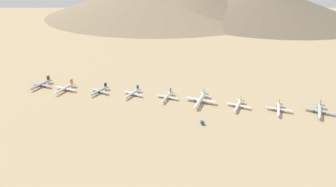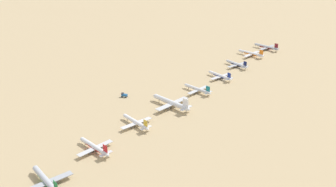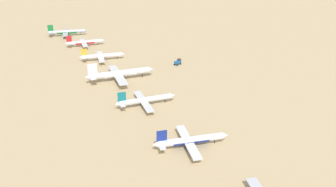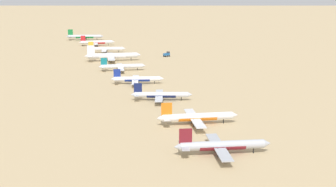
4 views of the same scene
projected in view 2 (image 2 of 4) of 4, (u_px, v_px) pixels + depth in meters
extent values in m
plane|color=tan|center=(195.00, 91.00, 332.23)|extent=(2016.37, 2016.37, 0.00)
cylinder|color=#B2B7C1|center=(266.00, 47.00, 453.62)|extent=(31.18, 5.31, 3.28)
cone|color=#B2B7C1|center=(255.00, 44.00, 464.91)|extent=(2.96, 3.38, 3.21)
cone|color=#B2B7C1|center=(278.00, 50.00, 442.44)|extent=(2.60, 3.10, 2.95)
cube|color=maroon|center=(276.00, 46.00, 443.00)|extent=(4.75, 0.61, 6.03)
cube|color=#A4A8B2|center=(276.00, 49.00, 444.04)|extent=(3.43, 10.50, 0.31)
cube|color=#A4A8B2|center=(267.00, 47.00, 452.98)|extent=(6.23, 29.53, 0.39)
cylinder|color=#4C4C54|center=(264.00, 49.00, 450.65)|extent=(3.74, 2.22, 1.98)
cylinder|color=#4C4C54|center=(269.00, 47.00, 457.17)|extent=(3.74, 2.22, 1.98)
cylinder|color=black|center=(258.00, 46.00, 462.28)|extent=(0.38, 0.38, 3.29)
cylinder|color=black|center=(267.00, 49.00, 451.55)|extent=(0.38, 0.38, 3.29)
cylinder|color=black|center=(269.00, 48.00, 454.37)|extent=(0.38, 0.38, 3.29)
cylinder|color=maroon|center=(266.00, 47.00, 453.72)|extent=(17.25, 4.40, 3.28)
cylinder|color=white|center=(251.00, 53.00, 428.39)|extent=(31.13, 4.13, 3.28)
cone|color=white|center=(239.00, 50.00, 439.27)|extent=(2.85, 3.29, 3.21)
cone|color=white|center=(263.00, 56.00, 417.63)|extent=(2.49, 3.01, 2.95)
cube|color=orange|center=(261.00, 52.00, 418.11)|extent=(4.75, 0.43, 6.04)
cube|color=silver|center=(261.00, 55.00, 419.16)|extent=(3.04, 10.42, 0.31)
cube|color=silver|center=(252.00, 54.00, 427.79)|extent=(5.11, 29.43, 0.39)
cylinder|color=#4C4C54|center=(249.00, 56.00, 425.31)|extent=(3.68, 2.08, 1.98)
cylinder|color=#4C4C54|center=(253.00, 54.00, 432.09)|extent=(3.68, 2.08, 1.98)
cylinder|color=black|center=(242.00, 53.00, 436.77)|extent=(0.38, 0.38, 3.29)
cylinder|color=black|center=(251.00, 56.00, 426.32)|extent=(0.38, 0.38, 3.29)
cylinder|color=black|center=(253.00, 55.00, 429.26)|extent=(0.38, 0.38, 3.29)
cylinder|color=orange|center=(251.00, 53.00, 428.49)|extent=(17.16, 3.75, 3.28)
cylinder|color=silver|center=(236.00, 64.00, 393.57)|extent=(27.66, 7.82, 2.91)
cone|color=silver|center=(226.00, 60.00, 404.63)|extent=(2.93, 3.25, 2.85)
cone|color=silver|center=(247.00, 68.00, 382.63)|extent=(2.58, 2.96, 2.62)
cube|color=#141E51|center=(245.00, 64.00, 383.31)|extent=(4.19, 1.02, 5.36)
cube|color=#B6BBC5|center=(245.00, 67.00, 384.20)|extent=(4.07, 9.49, 0.28)
cube|color=#B6BBC5|center=(237.00, 65.00, 392.93)|extent=(8.45, 26.32, 0.34)
cylinder|color=#4C4C54|center=(234.00, 66.00, 391.27)|extent=(3.48, 2.31, 1.76)
cylinder|color=#4C4C54|center=(240.00, 65.00, 396.32)|extent=(3.48, 2.31, 1.76)
cylinder|color=black|center=(229.00, 63.00, 401.98)|extent=(0.34, 0.34, 2.93)
cylinder|color=black|center=(236.00, 66.00, 391.76)|extent=(0.34, 0.34, 2.93)
cylinder|color=black|center=(239.00, 66.00, 393.95)|extent=(0.34, 0.34, 2.93)
cylinder|color=#141E51|center=(236.00, 64.00, 393.66)|extent=(15.45, 5.60, 2.92)
cylinder|color=white|center=(220.00, 76.00, 360.97)|extent=(27.36, 6.62, 2.87)
cone|color=white|center=(209.00, 72.00, 371.53)|extent=(2.79, 3.12, 2.82)
cone|color=white|center=(231.00, 80.00, 350.52)|extent=(2.46, 2.86, 2.59)
cube|color=navy|center=(229.00, 76.00, 351.13)|extent=(4.16, 0.84, 5.29)
cube|color=silver|center=(229.00, 79.00, 352.02)|extent=(3.65, 9.32, 0.27)
cube|color=silver|center=(221.00, 76.00, 360.36)|extent=(7.31, 25.99, 0.34)
cylinder|color=#4C4C54|center=(217.00, 78.00, 358.57)|extent=(3.39, 2.16, 1.74)
cylinder|color=#4C4C54|center=(223.00, 76.00, 363.84)|extent=(3.39, 2.16, 1.74)
cylinder|color=black|center=(212.00, 74.00, 369.03)|extent=(0.33, 0.33, 2.89)
cylinder|color=black|center=(220.00, 78.00, 359.17)|extent=(0.33, 0.33, 2.89)
cylinder|color=black|center=(222.00, 77.00, 361.45)|extent=(0.33, 0.33, 2.89)
cylinder|color=navy|center=(220.00, 76.00, 361.06)|extent=(15.23, 4.93, 2.88)
cylinder|color=silver|center=(197.00, 89.00, 329.08)|extent=(27.57, 3.58, 2.90)
cone|color=silver|center=(185.00, 85.00, 338.69)|extent=(2.51, 2.91, 2.85)
cone|color=silver|center=(210.00, 93.00, 319.56)|extent=(2.20, 2.67, 2.61)
cube|color=#14727F|center=(208.00, 89.00, 319.99)|extent=(4.21, 0.37, 5.35)
cube|color=silver|center=(208.00, 92.00, 320.92)|extent=(2.67, 9.23, 0.28)
cube|color=silver|center=(198.00, 90.00, 328.54)|extent=(4.46, 26.07, 0.34)
cylinder|color=#4C4C54|center=(194.00, 92.00, 326.34)|extent=(3.25, 1.84, 1.76)
cylinder|color=#4C4C54|center=(201.00, 89.00, 332.36)|extent=(3.25, 1.84, 1.76)
cylinder|color=black|center=(188.00, 88.00, 336.48)|extent=(0.34, 0.34, 2.92)
cylinder|color=black|center=(197.00, 92.00, 327.24)|extent=(0.34, 0.34, 2.92)
cylinder|color=black|center=(200.00, 91.00, 329.85)|extent=(0.34, 0.34, 2.92)
cylinder|color=silver|center=(171.00, 102.00, 300.06)|extent=(36.59, 4.66, 3.85)
cone|color=silver|center=(154.00, 96.00, 312.78)|extent=(3.33, 3.85, 3.78)
cone|color=silver|center=(189.00, 110.00, 287.47)|extent=(2.92, 3.53, 3.47)
cube|color=white|center=(186.00, 103.00, 288.02)|extent=(5.58, 0.48, 7.10)
cube|color=silver|center=(186.00, 108.00, 289.27)|extent=(3.51, 12.24, 0.37)
cube|color=silver|center=(172.00, 104.00, 299.35)|extent=(5.83, 34.59, 0.46)
cylinder|color=#4C4C54|center=(166.00, 107.00, 296.41)|extent=(4.31, 2.43, 2.33)
cylinder|color=#4C4C54|center=(177.00, 103.00, 304.44)|extent=(4.31, 2.43, 2.33)
cylinder|color=black|center=(159.00, 100.00, 309.86)|extent=(0.45, 0.45, 3.87)
cylinder|color=black|center=(171.00, 107.00, 297.62)|extent=(0.45, 0.45, 3.87)
cylinder|color=black|center=(175.00, 105.00, 301.09)|extent=(0.45, 0.45, 3.87)
cylinder|color=white|center=(171.00, 103.00, 300.18)|extent=(20.16, 4.30, 3.86)
cylinder|color=white|center=(135.00, 122.00, 270.60)|extent=(28.00, 5.91, 2.94)
cone|color=white|center=(124.00, 115.00, 281.12)|extent=(2.77, 3.13, 2.88)
cone|color=white|center=(148.00, 129.00, 260.19)|extent=(2.44, 2.86, 2.65)
cube|color=gold|center=(145.00, 124.00, 260.76)|extent=(4.26, 0.73, 5.41)
cube|color=silver|center=(146.00, 128.00, 261.68)|extent=(3.46, 9.49, 0.28)
cube|color=silver|center=(136.00, 123.00, 270.00)|extent=(6.67, 26.56, 0.35)
cylinder|color=#4C4C54|center=(131.00, 126.00, 268.05)|extent=(3.42, 2.12, 1.78)
cylinder|color=#4C4C54|center=(141.00, 122.00, 273.64)|extent=(3.42, 2.12, 1.78)
cylinder|color=black|center=(127.00, 119.00, 278.64)|extent=(0.34, 0.34, 2.95)
cylinder|color=black|center=(135.00, 126.00, 268.74)|extent=(0.34, 0.34, 2.95)
cylinder|color=black|center=(139.00, 124.00, 271.17)|extent=(0.34, 0.34, 2.95)
cylinder|color=silver|center=(94.00, 147.00, 238.66)|extent=(27.89, 3.52, 2.94)
cone|color=silver|center=(81.00, 138.00, 248.35)|extent=(2.53, 2.93, 2.88)
cone|color=silver|center=(108.00, 155.00, 229.07)|extent=(2.22, 2.69, 2.64)
cube|color=red|center=(105.00, 149.00, 229.49)|extent=(4.26, 0.36, 5.41)
cube|color=silver|center=(106.00, 154.00, 230.44)|extent=(2.67, 9.33, 0.28)
cube|color=silver|center=(95.00, 148.00, 238.12)|extent=(4.41, 26.37, 0.35)
cylinder|color=#4C4C54|center=(89.00, 152.00, 235.88)|extent=(3.28, 1.85, 1.78)
cylinder|color=#4C4C54|center=(101.00, 146.00, 242.00)|extent=(3.28, 1.85, 1.78)
cylinder|color=black|center=(85.00, 143.00, 246.12)|extent=(0.34, 0.34, 2.95)
cylinder|color=black|center=(94.00, 151.00, 236.80)|extent=(0.34, 0.34, 2.95)
cylinder|color=black|center=(99.00, 149.00, 239.45)|extent=(0.34, 0.34, 2.95)
cylinder|color=red|center=(94.00, 147.00, 238.75)|extent=(15.37, 3.26, 2.94)
cylinder|color=#B2B7C1|center=(46.00, 180.00, 204.76)|extent=(31.69, 7.21, 3.33)
cone|color=#B2B7C1|center=(34.00, 167.00, 216.84)|extent=(3.18, 3.58, 3.26)
cube|color=#197A38|center=(56.00, 187.00, 193.48)|extent=(4.82, 0.90, 6.13)
cube|color=#A4A8B2|center=(47.00, 182.00, 204.06)|extent=(8.04, 30.08, 0.39)
cylinder|color=#4C4C54|center=(38.00, 187.00, 201.93)|extent=(3.90, 2.45, 2.01)
cylinder|color=#4C4C54|center=(56.00, 180.00, 208.13)|extent=(3.90, 2.45, 2.01)
cylinder|color=black|center=(38.00, 174.00, 213.98)|extent=(0.39, 0.39, 3.34)
cylinder|color=black|center=(44.00, 187.00, 202.66)|extent=(0.39, 0.39, 3.34)
cylinder|color=black|center=(52.00, 184.00, 205.35)|extent=(0.39, 0.39, 3.34)
cylinder|color=#197A38|center=(46.00, 181.00, 204.86)|extent=(17.61, 5.46, 3.33)
cube|color=#1E5999|center=(124.00, 95.00, 319.61)|extent=(5.67, 4.49, 1.70)
cube|color=#333338|center=(122.00, 93.00, 319.45)|extent=(2.57, 2.68, 1.10)
cylinder|color=black|center=(122.00, 97.00, 319.60)|extent=(1.13, 0.83, 1.10)
cylinder|color=black|center=(123.00, 96.00, 321.64)|extent=(1.13, 0.83, 1.10)
cylinder|color=black|center=(126.00, 97.00, 318.68)|extent=(1.13, 0.83, 1.10)
cylinder|color=black|center=(127.00, 96.00, 320.72)|extent=(1.13, 0.83, 1.10)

